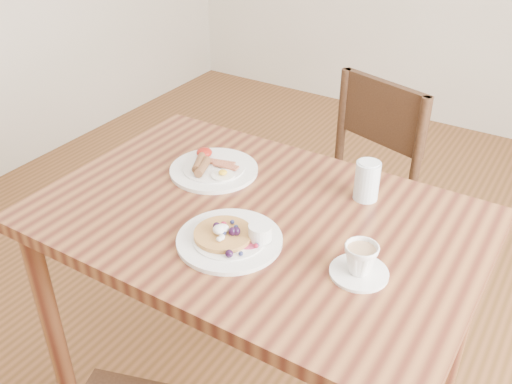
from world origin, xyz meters
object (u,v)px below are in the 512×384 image
at_px(water_glass, 367,181).
at_px(dining_table, 256,243).
at_px(pancake_plate, 232,237).
at_px(chair_far, 352,187).
at_px(teacup_saucer, 360,262).
at_px(breakfast_plate, 213,168).

bearing_deg(water_glass, dining_table, -133.52).
relative_size(dining_table, pancake_plate, 4.44).
xyz_separation_m(pancake_plate, water_glass, (0.21, 0.37, 0.04)).
relative_size(chair_far, pancake_plate, 3.26).
distance_m(dining_table, pancake_plate, 0.18).
bearing_deg(teacup_saucer, breakfast_plate, 159.94).
relative_size(breakfast_plate, teacup_saucer, 1.93).
height_order(pancake_plate, teacup_saucer, teacup_saucer).
relative_size(pancake_plate, teacup_saucer, 1.93).
height_order(dining_table, breakfast_plate, breakfast_plate).
xyz_separation_m(breakfast_plate, water_glass, (0.46, 0.11, 0.05)).
relative_size(chair_far, breakfast_plate, 3.26).
bearing_deg(breakfast_plate, chair_far, 65.31).
xyz_separation_m(dining_table, pancake_plate, (0.02, -0.14, 0.11)).
xyz_separation_m(dining_table, chair_far, (0.01, 0.67, -0.16)).
bearing_deg(teacup_saucer, dining_table, 166.00).
height_order(dining_table, pancake_plate, pancake_plate).
xyz_separation_m(dining_table, breakfast_plate, (-0.24, 0.13, 0.11)).
distance_m(chair_far, pancake_plate, 0.85).
bearing_deg(chair_far, breakfast_plate, 82.47).
distance_m(pancake_plate, breakfast_plate, 0.37).
relative_size(pancake_plate, breakfast_plate, 1.00).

